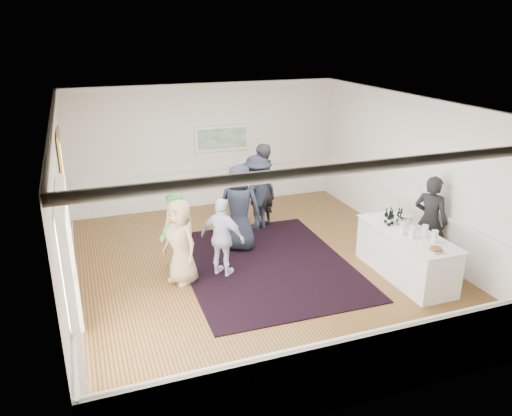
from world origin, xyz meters
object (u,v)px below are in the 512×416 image
object	(u,v)px
serving_table	(406,254)
bartender	(430,221)
guest_green	(177,235)
guest_tan	(181,242)
guest_navy	(239,208)
guest_dark_a	(257,192)
nut_bowl	(436,250)
guest_lilac	(223,238)
guest_dark_b	(261,186)
ice_bucket	(405,222)

from	to	relation	value
serving_table	bartender	size ratio (longest dim) A/B	1.23
bartender	guest_green	bearing A→B (deg)	43.86
guest_tan	guest_navy	world-z (taller)	guest_navy
guest_tan	guest_green	distance (m)	0.38
bartender	guest_tan	xyz separation A→B (m)	(-4.78, 0.91, -0.11)
guest_dark_a	guest_navy	world-z (taller)	guest_navy
guest_green	nut_bowl	bearing A→B (deg)	41.44
guest_lilac	bartender	bearing A→B (deg)	-148.23
serving_table	guest_tan	distance (m)	4.24
guest_green	guest_navy	bearing A→B (deg)	98.68
bartender	guest_dark_a	size ratio (longest dim) A/B	1.03
guest_tan	guest_dark_b	world-z (taller)	guest_dark_b
guest_lilac	nut_bowl	xyz separation A→B (m)	(3.15, -2.13, 0.17)
guest_tan	bartender	bearing A→B (deg)	51.03
bartender	ice_bucket	xyz separation A→B (m)	(-0.67, -0.10, 0.11)
bartender	guest_navy	size ratio (longest dim) A/B	0.99
guest_navy	serving_table	bearing A→B (deg)	170.29
ice_bucket	bartender	bearing A→B (deg)	8.90
ice_bucket	nut_bowl	size ratio (longest dim) A/B	1.08
guest_navy	ice_bucket	bearing A→B (deg)	174.03
guest_navy	ice_bucket	distance (m)	3.36
ice_bucket	guest_tan	bearing A→B (deg)	166.16
ice_bucket	guest_navy	bearing A→B (deg)	141.84
bartender	nut_bowl	world-z (taller)	bartender
guest_green	guest_dark_b	xyz separation A→B (m)	(2.33, 1.66, 0.21)
serving_table	nut_bowl	distance (m)	1.01
guest_navy	guest_dark_b	bearing A→B (deg)	-99.27
guest_lilac	ice_bucket	size ratio (longest dim) A/B	5.94
guest_dark_b	guest_navy	xyz separation A→B (m)	(-0.87, -0.98, -0.08)
guest_dark_b	serving_table	bearing A→B (deg)	92.89
serving_table	ice_bucket	distance (m)	0.61
guest_dark_a	ice_bucket	world-z (taller)	guest_dark_a
guest_lilac	guest_dark_b	world-z (taller)	guest_dark_b
bartender	guest_lilac	distance (m)	4.09
guest_green	guest_dark_a	world-z (taller)	guest_dark_a
guest_lilac	ice_bucket	world-z (taller)	guest_lilac
bartender	guest_dark_b	distance (m)	3.83
guest_navy	ice_bucket	world-z (taller)	guest_navy
guest_dark_b	ice_bucket	size ratio (longest dim) A/B	7.80
serving_table	guest_dark_a	distance (m)	3.73
ice_bucket	nut_bowl	world-z (taller)	ice_bucket
bartender	guest_tan	world-z (taller)	bartender
serving_table	guest_tan	world-z (taller)	guest_tan
guest_tan	guest_dark_b	distance (m)	3.11
guest_tan	guest_lilac	xyz separation A→B (m)	(0.80, 0.01, -0.04)
ice_bucket	guest_lilac	bearing A→B (deg)	162.84
guest_tan	guest_green	bearing A→B (deg)	150.02
guest_lilac	ice_bucket	xyz separation A→B (m)	(3.31, -1.02, 0.25)
serving_table	ice_bucket	bearing A→B (deg)	69.64
guest_navy	nut_bowl	bearing A→B (deg)	160.07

